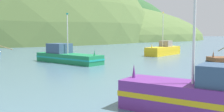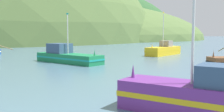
{
  "view_description": "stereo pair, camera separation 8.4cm",
  "coord_description": "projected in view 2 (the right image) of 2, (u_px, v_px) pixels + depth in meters",
  "views": [
    {
      "loc": [
        1.97,
        3.75,
        3.71
      ],
      "look_at": [
        5.7,
        29.11,
        1.4
      ],
      "focal_mm": 40.41,
      "sensor_mm": 36.0,
      "label": 1
    },
    {
      "loc": [
        2.05,
        3.74,
        3.71
      ],
      "look_at": [
        5.7,
        29.11,
        1.4
      ],
      "focal_mm": 40.41,
      "sensor_mm": 36.0,
      "label": 2
    }
  ],
  "objects": [
    {
      "name": "hill_far_right",
      "position": [
        9.0,
        38.0,
        213.83
      ],
      "size": [
        182.95,
        146.36,
        36.32
      ],
      "primitive_type": "ellipsoid",
      "color": "#47703D",
      "rests_on": "ground"
    },
    {
      "name": "fishing_boat_purple",
      "position": [
        205.0,
        98.0,
        11.19
      ],
      "size": [
        7.34,
        6.7,
        7.23
      ],
      "rotation": [
        0.0,
        0.0,
        2.44
      ],
      "color": "#6B2D84",
      "rests_on": "ground"
    },
    {
      "name": "fishing_boat_green",
      "position": [
        67.0,
        56.0,
        32.07
      ],
      "size": [
        8.66,
        9.19,
        6.25
      ],
      "rotation": [
        0.0,
        0.0,
        5.45
      ],
      "color": "#197A47",
      "rests_on": "ground"
    },
    {
      "name": "hill_far_center",
      "position": [
        48.0,
        39.0,
        164.85
      ],
      "size": [
        200.73,
        160.58,
        48.14
      ],
      "primitive_type": "ellipsoid",
      "color": "#516B38",
      "rests_on": "ground"
    },
    {
      "name": "fishing_boat_yellow",
      "position": [
        164.0,
        50.0,
        43.19
      ],
      "size": [
        7.91,
        7.56,
        7.29
      ],
      "rotation": [
        0.0,
        0.0,
        3.89
      ],
      "color": "gold",
      "rests_on": "ground"
    },
    {
      "name": "hill_far_left",
      "position": [
        104.0,
        38.0,
        186.01
      ],
      "size": [
        104.65,
        83.72,
        66.51
      ],
      "primitive_type": "ellipsoid",
      "color": "#2D562D",
      "rests_on": "ground"
    }
  ]
}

